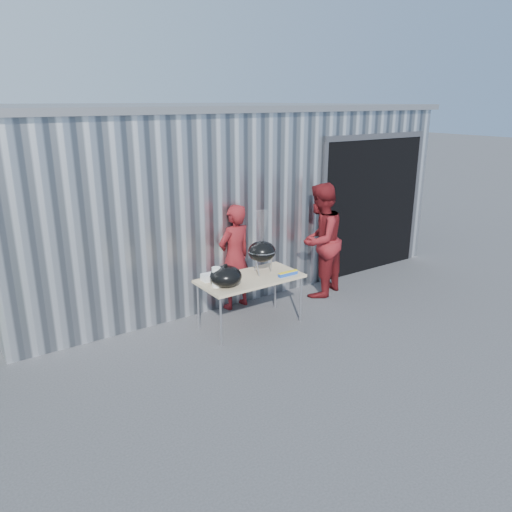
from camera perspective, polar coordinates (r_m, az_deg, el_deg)
ground at (r=6.82m, az=3.85°, el=-10.48°), size 80.00×80.00×0.00m
building at (r=10.53m, az=-7.80°, el=8.29°), size 8.20×6.20×3.10m
folding_table at (r=7.18m, az=-0.66°, el=-2.76°), size 1.50×0.75×0.75m
kettle_grill at (r=7.22m, az=0.67°, el=1.24°), size 0.41×0.41×0.93m
grill_lid at (r=6.80m, az=-3.47°, el=-2.32°), size 0.44×0.44×0.32m
paper_towels at (r=6.78m, az=-4.56°, el=-2.42°), size 0.12×0.12×0.28m
white_tub at (r=7.06m, az=-5.38°, el=-2.42°), size 0.20×0.15×0.10m
foil_box at (r=7.24m, az=3.68°, el=-2.02°), size 0.32×0.05×0.06m
person_cook at (r=7.81m, az=-2.44°, el=-0.12°), size 0.66×0.49×1.67m
person_bystander at (r=8.35m, az=7.32°, el=1.78°), size 1.13×1.01×1.91m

